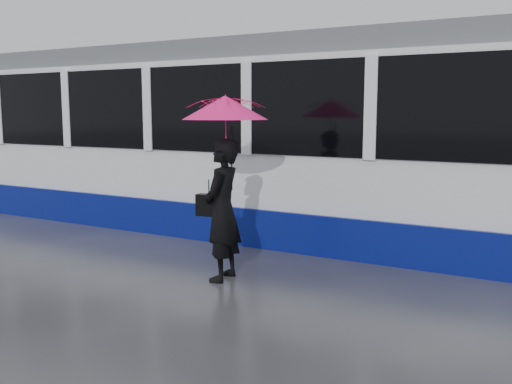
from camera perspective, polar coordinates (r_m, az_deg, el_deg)
The scene contains 6 objects.
ground at distance 8.03m, azimuth -3.64°, elevation -7.53°, with size 90.00×90.00×0.00m, color #28282C.
rails at distance 10.14m, azimuth 4.19°, elevation -4.18°, with size 34.00×1.51×0.02m.
tram at distance 9.85m, azimuth 5.29°, elevation 5.01°, with size 26.00×2.56×3.35m.
woman at distance 7.27m, azimuth -3.38°, elevation -1.82°, with size 0.66×0.44×1.82m, color black.
umbrella at distance 7.13m, azimuth -3.11°, elevation 6.76°, with size 1.22×1.22×1.23m.
handbag at distance 7.40m, azimuth -4.72°, elevation -1.31°, with size 0.34×0.19×0.46m.
Camera 1 is at (4.28, -6.44, 2.15)m, focal length 40.00 mm.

